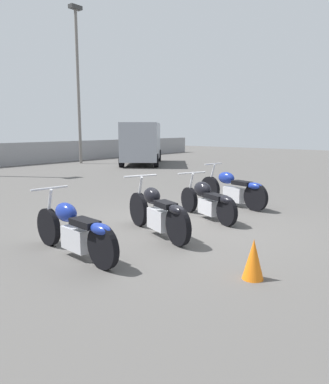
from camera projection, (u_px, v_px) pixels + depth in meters
name	position (u px, v px, depth m)	size (l,w,h in m)	color
ground_plane	(182.00, 226.00, 7.51)	(60.00, 60.00, 0.00)	#514F4C
light_pole_left	(78.00, 74.00, 20.44)	(0.70, 0.35, 8.42)	slate
motorcycle_slot_0	(75.00, 230.00, 5.66)	(0.64, 2.17, 1.00)	black
motorcycle_slot_1	(158.00, 212.00, 6.81)	(1.03, 2.07, 1.04)	black
motorcycle_slot_2	(208.00, 200.00, 8.09)	(1.03, 1.90, 0.95)	black
motorcycle_slot_3	(233.00, 189.00, 9.43)	(0.81, 2.19, 1.03)	black
parked_van	(142.00, 141.00, 20.60)	(4.99, 4.44, 2.25)	#999EA8
traffic_cone_near	(253.00, 259.00, 4.83)	(0.28, 0.28, 0.54)	orange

